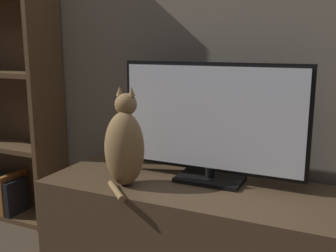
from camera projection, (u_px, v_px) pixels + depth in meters
wall_back at (218, 6)px, 1.97m from camera, size 4.80×0.05×2.60m
tv_stand at (192, 230)px, 1.91m from camera, size 1.43×0.56×0.46m
tv at (211, 122)px, 1.86m from camera, size 0.90×0.19×0.57m
cat at (125, 145)px, 1.83m from camera, size 0.22×0.30×0.46m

